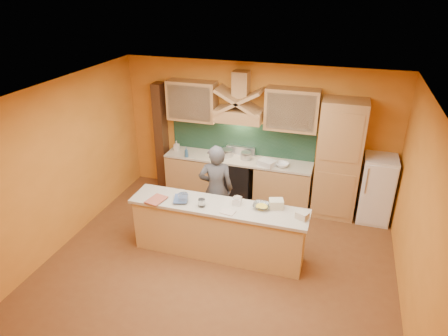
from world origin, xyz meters
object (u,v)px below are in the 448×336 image
(kitchen_scale, at_px, (237,201))
(fridge, at_px, (376,189))
(person, at_px, (216,189))
(mixing_bowl, at_px, (262,206))
(stove, at_px, (237,179))

(kitchen_scale, bearing_deg, fridge, 35.34)
(person, relative_size, mixing_bowl, 6.11)
(stove, xyz_separation_m, fridge, (2.70, 0.00, 0.20))
(fridge, height_order, kitchen_scale, fridge)
(mixing_bowl, bearing_deg, stove, 116.40)
(kitchen_scale, distance_m, mixing_bowl, 0.40)
(stove, distance_m, mixing_bowl, 2.06)
(fridge, distance_m, kitchen_scale, 2.86)
(stove, distance_m, kitchen_scale, 1.92)
(stove, height_order, person, person)
(stove, xyz_separation_m, kitchen_scale, (0.48, -1.78, 0.55))
(person, relative_size, kitchen_scale, 12.81)
(mixing_bowl, bearing_deg, person, 149.69)
(mixing_bowl, bearing_deg, fridge, 44.44)
(fridge, xyz_separation_m, mixing_bowl, (-1.82, -1.78, 0.33))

